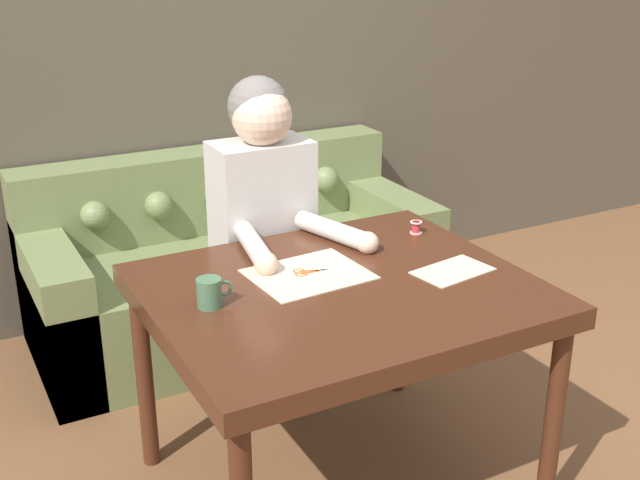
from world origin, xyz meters
name	(u,v)px	position (x,y,z in m)	size (l,w,h in m)	color
wall_back	(182,48)	(0.00, 1.78, 1.30)	(8.00, 0.06, 2.60)	brown
dining_table	(340,307)	(-0.10, 0.06, 0.70)	(1.19, 1.01, 0.78)	#472314
couch	(231,270)	(0.04, 1.37, 0.30)	(1.86, 0.83, 0.84)	olive
person	(264,245)	(-0.08, 0.69, 0.69)	(0.47, 0.62, 1.34)	#33281E
pattern_paper_main	(309,274)	(-0.15, 0.18, 0.78)	(0.39, 0.32, 0.00)	beige
pattern_paper_offcut	(453,271)	(0.28, -0.02, 0.78)	(0.28, 0.19, 0.00)	beige
scissors	(312,272)	(-0.13, 0.19, 0.78)	(0.20, 0.09, 0.01)	silver
mug	(210,293)	(-0.52, 0.11, 0.82)	(0.11, 0.08, 0.09)	#47704C
thread_spool	(416,227)	(0.38, 0.34, 0.80)	(0.04, 0.04, 0.05)	red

